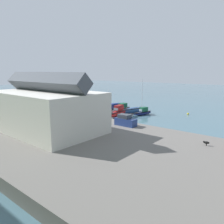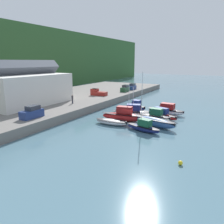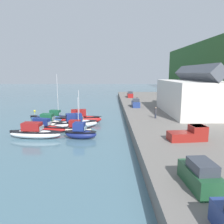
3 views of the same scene
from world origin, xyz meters
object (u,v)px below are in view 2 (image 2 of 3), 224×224
at_px(moored_boat_0, 111,122).
at_px(moored_boat_4, 136,107).
at_px(parked_car_0, 32,113).
at_px(moored_boat_7, 155,117).
at_px(moored_boat_9, 166,110).
at_px(mooring_buoy_0, 180,163).
at_px(person_on_quay, 72,99).
at_px(moored_boat_5, 144,127).
at_px(moored_boat_3, 135,111).
at_px(pickup_truck_0, 98,93).
at_px(parked_car_2, 125,89).
at_px(parked_car_1, 132,87).
at_px(moored_boat_8, 160,114).
at_px(moored_boat_1, 123,116).
at_px(moored_boat_2, 132,112).

relative_size(moored_boat_0, moored_boat_4, 1.22).
bearing_deg(moored_boat_4, parked_car_0, 158.67).
height_order(moored_boat_0, moored_boat_7, moored_boat_7).
relative_size(moored_boat_9, mooring_buoy_0, 16.14).
xyz_separation_m(moored_boat_4, person_on_quay, (-7.29, 13.20, 1.88)).
bearing_deg(moored_boat_5, moored_boat_3, 43.58).
height_order(moored_boat_9, pickup_truck_0, pickup_truck_0).
bearing_deg(parked_car_2, moored_boat_5, 116.54).
relative_size(moored_boat_4, parked_car_0, 1.25).
xyz_separation_m(parked_car_1, pickup_truck_0, (-17.34, 3.44, -0.10)).
xyz_separation_m(moored_boat_8, parked_car_0, (-16.96, 18.15, 1.80)).
relative_size(moored_boat_1, person_on_quay, 4.08).
bearing_deg(moored_boat_5, parked_car_0, 125.14).
relative_size(moored_boat_8, moored_boat_9, 1.01).
height_order(moored_boat_1, moored_boat_5, moored_boat_5).
bearing_deg(moored_boat_2, moored_boat_8, -87.95).
xyz_separation_m(moored_boat_1, parked_car_0, (-11.37, 12.40, 1.53)).
bearing_deg(moored_boat_2, moored_boat_0, 151.81).
bearing_deg(parked_car_1, moored_boat_9, 126.50).
xyz_separation_m(moored_boat_9, parked_car_1, (23.96, 18.75, 1.72)).
xyz_separation_m(moored_boat_2, mooring_buoy_0, (-17.32, -13.65, -0.77)).
bearing_deg(pickup_truck_0, moored_boat_1, -141.01).
bearing_deg(mooring_buoy_0, moored_boat_5, 40.23).
distance_m(moored_boat_2, moored_boat_8, 5.74).
bearing_deg(pickup_truck_0, parked_car_0, -177.97).
height_order(moored_boat_7, moored_boat_8, moored_boat_7).
distance_m(moored_boat_3, mooring_buoy_0, 24.48).
height_order(moored_boat_3, moored_boat_9, moored_boat_3).
bearing_deg(moored_boat_5, moored_boat_1, 68.57).
bearing_deg(moored_boat_2, moored_boat_4, -3.11).
bearing_deg(moored_boat_7, person_on_quay, 95.60).
xyz_separation_m(moored_boat_7, moored_boat_9, (6.91, -0.33, -0.05)).
bearing_deg(moored_boat_0, moored_boat_4, 1.11).
bearing_deg(mooring_buoy_0, parked_car_0, 84.87).
bearing_deg(moored_boat_3, moored_boat_0, 179.90).
height_order(moored_boat_8, pickup_truck_0, pickup_truck_0).
bearing_deg(pickup_truck_0, moored_boat_8, -121.88).
bearing_deg(parked_car_0, parked_car_1, -89.54).
relative_size(moored_boat_5, person_on_quay, 4.62).
relative_size(pickup_truck_0, person_on_quay, 2.29).
xyz_separation_m(moored_boat_0, mooring_buoy_0, (-10.49, -14.80, -0.26)).
relative_size(moored_boat_0, moored_boat_2, 0.76).
bearing_deg(moored_boat_2, moored_boat_3, -8.76).
bearing_deg(parked_car_2, moored_boat_2, 114.71).
bearing_deg(moored_boat_0, mooring_buoy_0, -126.82).
xyz_separation_m(moored_boat_1, parked_car_1, (33.67, 12.79, 1.53)).
distance_m(moored_boat_8, parked_car_1, 33.70).
distance_m(moored_boat_2, moored_boat_7, 5.30).
distance_m(moored_boat_1, moored_boat_9, 11.40).
xyz_separation_m(moored_boat_0, pickup_truck_0, (19.59, 15.46, 2.00)).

